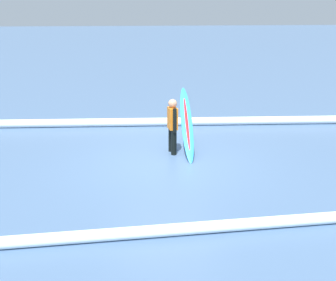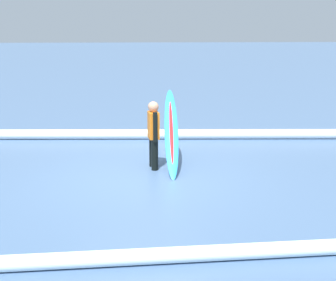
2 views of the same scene
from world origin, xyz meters
The scene contains 5 objects.
ground_plane centered at (0.00, 0.00, 0.00)m, with size 161.86×161.86×0.00m, color #48658B.
surfer centered at (-0.26, -0.65, 0.78)m, with size 0.24×0.57×1.40m.
surfboard centered at (-0.63, -0.69, 0.75)m, with size 0.35×1.85×1.54m.
wave_crest_foreground centered at (-0.01, -3.35, 0.13)m, with size 0.25×0.25×20.40m, color white.
wave_crest_midground centered at (0.53, 3.54, 0.10)m, with size 0.20×0.20×16.04m, color white.
Camera 1 is at (1.10, 9.79, 3.57)m, focal length 46.30 mm.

